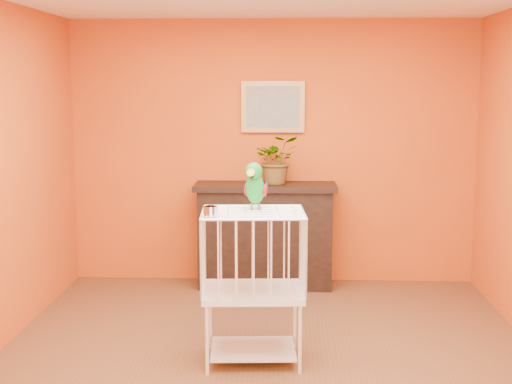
{
  "coord_description": "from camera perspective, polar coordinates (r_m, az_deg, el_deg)",
  "views": [
    {
      "loc": [
        0.13,
        -4.8,
        1.98
      ],
      "look_at": [
        -0.08,
        0.18,
        1.22
      ],
      "focal_mm": 50.0,
      "sensor_mm": 36.0,
      "label": 1
    }
  ],
  "objects": [
    {
      "name": "parrot",
      "position": [
        5.01,
        -0.07,
        0.52
      ],
      "size": [
        0.18,
        0.31,
        0.34
      ],
      "rotation": [
        0.0,
        0.0,
        -0.21
      ],
      "color": "#59544C",
      "rests_on": "birdcage"
    },
    {
      "name": "framed_picture",
      "position": [
        7.02,
        1.36,
        6.83
      ],
      "size": [
        0.62,
        0.04,
        0.5
      ],
      "color": "#A07339",
      "rests_on": "room_shell"
    },
    {
      "name": "feed_cup",
      "position": [
        4.79,
        -3.66,
        -1.53
      ],
      "size": [
        0.1,
        0.1,
        0.07
      ],
      "primitive_type": "cylinder",
      "color": "silver",
      "rests_on": "birdcage"
    },
    {
      "name": "birdcage",
      "position": [
        5.09,
        -0.24,
        -7.4
      ],
      "size": [
        0.74,
        0.58,
        1.09
      ],
      "rotation": [
        0.0,
        0.0,
        0.06
      ],
      "color": "white",
      "rests_on": "ground"
    },
    {
      "name": "ground",
      "position": [
        5.19,
        0.83,
        -13.7
      ],
      "size": [
        4.5,
        4.5,
        0.0
      ],
      "primitive_type": "plane",
      "color": "brown",
      "rests_on": "ground"
    },
    {
      "name": "console_cabinet",
      "position": [
        6.97,
        0.73,
        -3.47
      ],
      "size": [
        1.37,
        0.49,
        1.02
      ],
      "color": "black",
      "rests_on": "ground"
    },
    {
      "name": "potted_plant",
      "position": [
        6.9,
        1.68,
        2.19
      ],
      "size": [
        0.49,
        0.53,
        0.37
      ],
      "primitive_type": "imported",
      "rotation": [
        0.0,
        0.0,
        0.15
      ],
      "color": "#26722D",
      "rests_on": "console_cabinet"
    },
    {
      "name": "room_shell",
      "position": [
        4.82,
        0.88,
        4.0
      ],
      "size": [
        4.5,
        4.5,
        4.5
      ],
      "color": "#D55014",
      "rests_on": "ground"
    }
  ]
}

